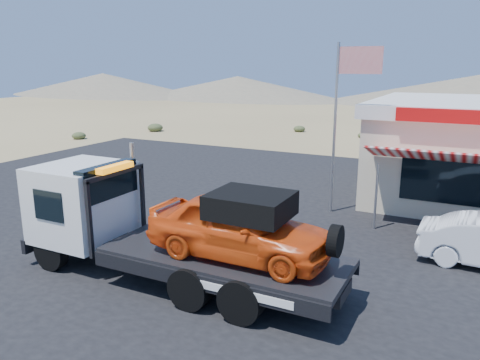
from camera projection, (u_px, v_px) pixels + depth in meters
The scene contains 6 objects.
ground at pixel (153, 229), 15.40m from camera, with size 120.00×120.00×0.00m, color olive.
asphalt_lot at pixel (247, 213), 17.11m from camera, with size 32.00×24.00×0.02m, color black.
tow_truck at pixel (169, 223), 11.48m from camera, with size 8.33×2.47×2.78m.
flagpole at pixel (342, 109), 16.22m from camera, with size 1.55×0.10×6.00m.
desert_scrub at pixel (58, 146), 29.48m from camera, with size 26.10×32.88×0.66m.
distant_hills at pixel (333, 89), 66.98m from camera, with size 126.00×48.00×4.20m.
Camera 1 is at (9.15, -11.68, 5.28)m, focal length 35.00 mm.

